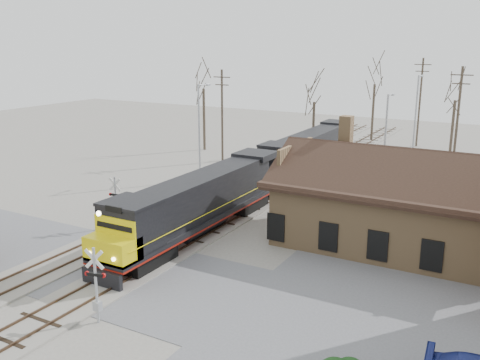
{
  "coord_description": "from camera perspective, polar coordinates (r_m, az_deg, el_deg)",
  "views": [
    {
      "loc": [
        19.13,
        -21.11,
        12.74
      ],
      "look_at": [
        2.32,
        9.0,
        3.76
      ],
      "focal_mm": 40.0,
      "sensor_mm": 36.0,
      "label": 1
    }
  ],
  "objects": [
    {
      "name": "utility_pole_b",
      "position": [
        69.77,
        18.63,
        8.0
      ],
      "size": [
        2.0,
        0.24,
        10.81
      ],
      "color": "#382D23",
      "rests_on": "ground"
    },
    {
      "name": "crossbuck_near",
      "position": [
        25.89,
        -15.09,
        -11.01
      ],
      "size": [
        1.05,
        0.34,
        3.73
      ],
      "rotation": [
        0.0,
        0.0,
        0.23
      ],
      "color": "#A5A8AD",
      "rests_on": "ground"
    },
    {
      "name": "tree_c",
      "position": [
        72.0,
        14.23,
        10.85
      ],
      "size": [
        4.92,
        4.92,
        12.04
      ],
      "color": "#382D23",
      "rests_on": "ground"
    },
    {
      "name": "road",
      "position": [
        31.2,
        -12.04,
        -9.82
      ],
      "size": [
        60.0,
        9.0,
        0.03
      ],
      "primitive_type": "cube",
      "color": "#5B5B60",
      "rests_on": "ground"
    },
    {
      "name": "tree_b",
      "position": [
        62.32,
        7.95,
        9.13
      ],
      "size": [
        3.99,
        3.99,
        9.78
      ],
      "color": "#382D23",
      "rests_on": "ground"
    },
    {
      "name": "crossbuck_far",
      "position": [
        38.21,
        -13.09,
        -2.49
      ],
      "size": [
        1.06,
        0.28,
        3.71
      ],
      "rotation": [
        0.0,
        0.0,
        3.26
      ],
      "color": "#A5A8AD",
      "rests_on": "ground"
    },
    {
      "name": "locomotive_lead",
      "position": [
        35.61,
        -4.81,
        -2.65
      ],
      "size": [
        2.84,
        19.05,
        4.23
      ],
      "color": "black",
      "rests_on": "ground"
    },
    {
      "name": "tree_d",
      "position": [
        65.53,
        22.06,
        8.78
      ],
      "size": [
        4.19,
        4.19,
        10.26
      ],
      "color": "#382D23",
      "rests_on": "ground"
    },
    {
      "name": "streetlight_b",
      "position": [
        48.26,
        15.29,
        4.51
      ],
      "size": [
        0.25,
        2.04,
        8.38
      ],
      "color": "#A5A8AD",
      "rests_on": "ground"
    },
    {
      "name": "ground",
      "position": [
        31.2,
        -12.04,
        -9.85
      ],
      "size": [
        140.0,
        140.0,
        0.0
      ],
      "primitive_type": "plane",
      "color": "gray",
      "rests_on": "ground"
    },
    {
      "name": "track_siding",
      "position": [
        44.97,
        -3.86,
        -1.81
      ],
      "size": [
        3.4,
        90.0,
        0.24
      ],
      "color": "gray",
      "rests_on": "ground"
    },
    {
      "name": "tree_a",
      "position": [
        63.9,
        -3.93,
        10.78
      ],
      "size": [
        4.88,
        4.88,
        11.96
      ],
      "color": "#382D23",
      "rests_on": "ground"
    },
    {
      "name": "locomotive_trailing",
      "position": [
        52.24,
        7.08,
        2.86
      ],
      "size": [
        2.84,
        19.05,
        4.0
      ],
      "color": "black",
      "rests_on": "ground"
    },
    {
      "name": "track_main",
      "position": [
        42.78,
        1.21,
        -2.64
      ],
      "size": [
        3.4,
        90.0,
        0.24
      ],
      "color": "gray",
      "rests_on": "ground"
    },
    {
      "name": "utility_pole_a",
      "position": [
        57.67,
        -1.92,
        7.03
      ],
      "size": [
        2.0,
        0.24,
        9.87
      ],
      "color": "#382D23",
      "rests_on": "ground"
    },
    {
      "name": "streetlight_c",
      "position": [
        57.59,
        18.23,
        6.41
      ],
      "size": [
        0.25,
        2.04,
        9.45
      ],
      "color": "#A5A8AD",
      "rests_on": "ground"
    },
    {
      "name": "utility_pole_c",
      "position": [
        54.55,
        22.17,
        5.88
      ],
      "size": [
        2.0,
        0.24,
        10.52
      ],
      "color": "#382D23",
      "rests_on": "ground"
    },
    {
      "name": "streetlight_a",
      "position": [
        49.74,
        -4.29,
        5.63
      ],
      "size": [
        0.25,
        2.04,
        8.98
      ],
      "color": "#A5A8AD",
      "rests_on": "ground"
    },
    {
      "name": "depot",
      "position": [
        35.41,
        16.27,
        -2.98
      ],
      "size": [
        15.2,
        9.31,
        7.9
      ],
      "color": "#9F7B52",
      "rests_on": "ground"
    }
  ]
}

